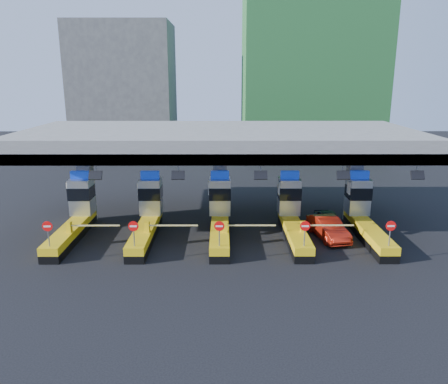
{
  "coord_description": "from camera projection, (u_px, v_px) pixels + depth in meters",
  "views": [
    {
      "loc": [
        0.2,
        -28.64,
        10.65
      ],
      "look_at": [
        0.29,
        0.0,
        3.08
      ],
      "focal_mm": 35.0,
      "sensor_mm": 36.0,
      "label": 1
    }
  ],
  "objects": [
    {
      "name": "bg_building_concrete",
      "position": [
        124.0,
        89.0,
        62.87
      ],
      "size": [
        14.0,
        10.0,
        18.0
      ],
      "primitive_type": "cube",
      "color": "#4C4C49",
      "rests_on": "ground"
    },
    {
      "name": "toll_lane_right",
      "position": [
        292.0,
        214.0,
        30.33
      ],
      "size": [
        4.43,
        8.0,
        4.16
      ],
      "color": "black",
      "rests_on": "ground"
    },
    {
      "name": "ground",
      "position": [
        220.0,
        235.0,
        30.41
      ],
      "size": [
        120.0,
        120.0,
        0.0
      ],
      "primitive_type": "plane",
      "color": "black",
      "rests_on": "ground"
    },
    {
      "name": "toll_lane_far_left",
      "position": [
        76.0,
        214.0,
        30.29
      ],
      "size": [
        4.43,
        8.0,
        4.16
      ],
      "color": "black",
      "rests_on": "ground"
    },
    {
      "name": "bg_building_scaffold",
      "position": [
        312.0,
        51.0,
        57.8
      ],
      "size": [
        18.0,
        12.0,
        28.0
      ],
      "primitive_type": "cube",
      "color": "#1E5926",
      "rests_on": "ground"
    },
    {
      "name": "toll_lane_left",
      "position": [
        148.0,
        214.0,
        30.3
      ],
      "size": [
        4.43,
        8.0,
        4.16
      ],
      "color": "black",
      "rests_on": "ground"
    },
    {
      "name": "toll_lane_center",
      "position": [
        220.0,
        214.0,
        30.32
      ],
      "size": [
        4.43,
        8.0,
        4.16
      ],
      "color": "black",
      "rests_on": "ground"
    },
    {
      "name": "red_car",
      "position": [
        328.0,
        228.0,
        29.6
      ],
      "size": [
        2.33,
        4.58,
        1.44
      ],
      "primitive_type": "imported",
      "rotation": [
        0.0,
        0.0,
        0.19
      ],
      "color": "#9E1A0C",
      "rests_on": "ground"
    },
    {
      "name": "toll_lane_far_right",
      "position": [
        363.0,
        214.0,
        30.35
      ],
      "size": [
        4.43,
        8.0,
        4.16
      ],
      "color": "black",
      "rests_on": "ground"
    },
    {
      "name": "toll_canopy",
      "position": [
        220.0,
        141.0,
        31.61
      ],
      "size": [
        28.0,
        12.09,
        7.0
      ],
      "color": "slate",
      "rests_on": "ground"
    },
    {
      "name": "van",
      "position": [
        329.0,
        222.0,
        30.85
      ],
      "size": [
        1.95,
        4.23,
        1.4
      ],
      "primitive_type": "imported",
      "rotation": [
        0.0,
        0.0,
        0.07
      ],
      "color": "black",
      "rests_on": "ground"
    }
  ]
}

